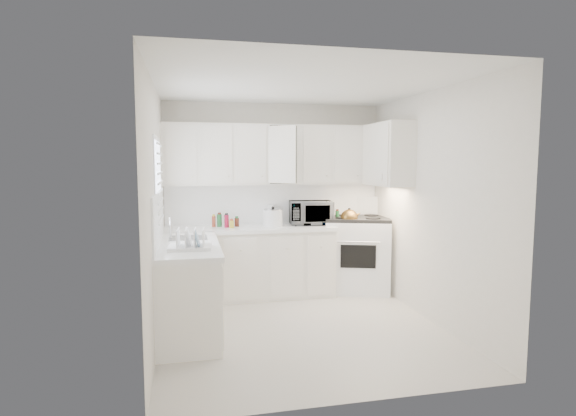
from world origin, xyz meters
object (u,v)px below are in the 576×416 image
object	(u,v)px
microwave	(311,210)
tea_kettle	(349,216)
rice_cooker	(273,216)
dish_rack	(190,237)
stove	(357,244)
utensil_crock	(328,213)

from	to	relation	value
microwave	tea_kettle	bearing A→B (deg)	-17.03
tea_kettle	rice_cooker	distance (m)	1.03
tea_kettle	dish_rack	distance (m)	2.47
microwave	rice_cooker	bearing A→B (deg)	-167.70
dish_rack	tea_kettle	bearing A→B (deg)	35.29
stove	rice_cooker	xyz separation A→B (m)	(-1.20, -0.02, 0.42)
stove	utensil_crock	world-z (taller)	stove
stove	rice_cooker	world-z (taller)	stove
utensil_crock	rice_cooker	bearing A→B (deg)	173.48
stove	utensil_crock	distance (m)	0.66
rice_cooker	dish_rack	size ratio (longest dim) A/B	0.63
rice_cooker	utensil_crock	world-z (taller)	utensil_crock
stove	utensil_crock	size ratio (longest dim) A/B	3.93
tea_kettle	rice_cooker	size ratio (longest dim) A/B	1.09
stove	dish_rack	bearing A→B (deg)	-129.81
microwave	rice_cooker	size ratio (longest dim) A/B	2.21
stove	microwave	size ratio (longest dim) A/B	2.30
stove	dish_rack	xyz separation A→B (m)	(-2.30, -1.42, 0.40)
stove	dish_rack	world-z (taller)	stove
utensil_crock	tea_kettle	bearing A→B (deg)	-11.90
microwave	dish_rack	bearing A→B (deg)	-132.12
microwave	dish_rack	size ratio (longest dim) A/B	1.39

